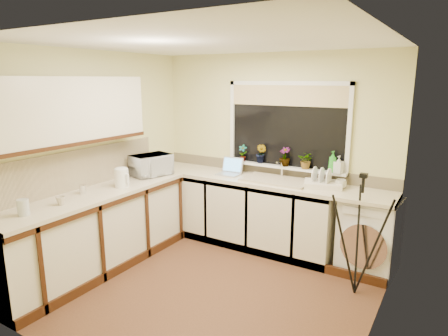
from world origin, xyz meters
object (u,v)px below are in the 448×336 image
(soap_bottle_clear, at_px, (339,164))
(tripod, at_px, (359,235))
(laptop, at_px, (230,170))
(washing_machine, at_px, (369,235))
(kettle, at_px, (122,178))
(plant_b, at_px, (261,154))
(cup_back, at_px, (341,184))
(soap_bottle_green, at_px, (333,162))
(dish_rack, at_px, (323,184))
(microwave, at_px, (151,165))
(plant_d, at_px, (306,160))
(cup_left, at_px, (61,201))
(plant_a, at_px, (243,153))
(steel_jar, at_px, (83,189))
(glass_jug, at_px, (23,207))
(plant_c, at_px, (285,157))

(soap_bottle_clear, bearing_deg, tripod, -59.33)
(laptop, bearing_deg, washing_machine, -3.03)
(soap_bottle_clear, bearing_deg, kettle, -147.26)
(tripod, height_order, plant_b, plant_b)
(cup_back, bearing_deg, soap_bottle_green, 139.97)
(washing_machine, distance_m, cup_back, 0.65)
(washing_machine, distance_m, tripod, 0.61)
(washing_machine, xyz_separation_m, dish_rack, (-0.56, -0.01, 0.51))
(washing_machine, distance_m, laptop, 1.88)
(washing_machine, xyz_separation_m, tripod, (-0.00, -0.58, 0.20))
(microwave, bearing_deg, soap_bottle_clear, -55.75)
(plant_d, relative_size, cup_left, 2.28)
(plant_a, bearing_deg, washing_machine, -5.83)
(laptop, bearing_deg, soap_bottle_green, 4.14)
(washing_machine, distance_m, plant_b, 1.65)
(washing_machine, xyz_separation_m, cup_left, (-2.59, -2.01, 0.52))
(plant_d, xyz_separation_m, soap_bottle_green, (0.32, -0.01, 0.02))
(steel_jar, height_order, cup_left, steel_jar)
(cup_left, bearing_deg, glass_jug, -94.46)
(kettle, height_order, glass_jug, kettle)
(microwave, relative_size, cup_back, 3.78)
(plant_b, relative_size, plant_c, 1.06)
(steel_jar, bearing_deg, soap_bottle_clear, 38.01)
(washing_machine, bearing_deg, plant_b, 176.30)
(microwave, distance_m, soap_bottle_green, 2.27)
(glass_jug, relative_size, plant_a, 0.68)
(plant_b, bearing_deg, steel_jar, -124.88)
(dish_rack, bearing_deg, soap_bottle_clear, 33.76)
(plant_a, xyz_separation_m, soap_bottle_green, (1.21, -0.02, 0.01))
(plant_a, bearing_deg, soap_bottle_green, -0.75)
(plant_c, xyz_separation_m, cup_left, (-1.47, -2.19, -0.23))
(plant_a, bearing_deg, cup_back, -5.64)
(soap_bottle_green, bearing_deg, soap_bottle_clear, -5.83)
(washing_machine, height_order, steel_jar, steel_jar)
(washing_machine, height_order, laptop, laptop)
(steel_jar, distance_m, soap_bottle_green, 2.86)
(microwave, xyz_separation_m, plant_c, (1.53, 0.78, 0.13))
(tripod, bearing_deg, soap_bottle_green, 139.47)
(dish_rack, bearing_deg, kettle, -166.35)
(plant_c, bearing_deg, soap_bottle_green, -1.47)
(washing_machine, height_order, soap_bottle_clear, soap_bottle_clear)
(plant_b, distance_m, plant_d, 0.62)
(plant_a, distance_m, soap_bottle_green, 1.21)
(laptop, xyz_separation_m, steel_jar, (-0.92, -1.62, -0.01))
(glass_jug, height_order, cup_left, glass_jug)
(glass_jug, xyz_separation_m, cup_left, (0.03, 0.37, -0.03))
(glass_jug, distance_m, cup_left, 0.38)
(plant_b, bearing_deg, plant_c, -1.60)
(dish_rack, height_order, soap_bottle_clear, soap_bottle_clear)
(steel_jar, height_order, plant_c, plant_c)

